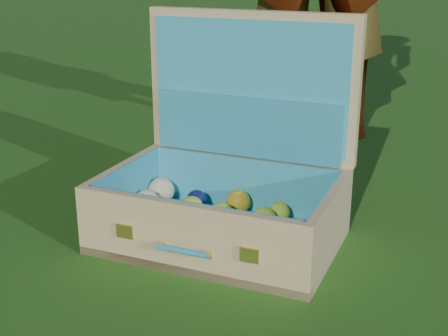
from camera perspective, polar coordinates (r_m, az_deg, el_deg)
ground at (r=1.58m, az=2.62°, el=-6.64°), size 60.00×60.00×0.00m
stray_ball at (r=1.70m, az=-8.91°, el=-3.40°), size 0.08×0.08×0.08m
suitcase at (r=1.56m, az=0.66°, el=-0.76°), size 0.65×0.54×0.55m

